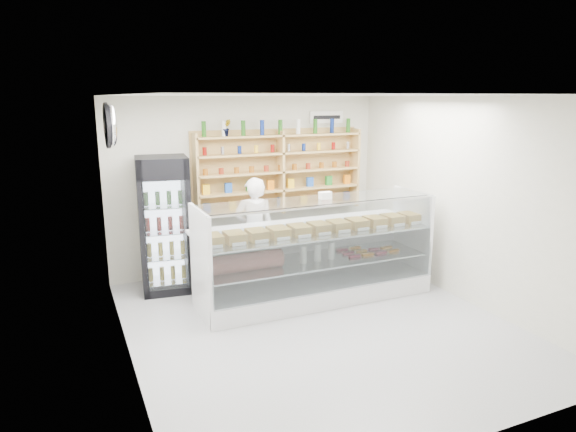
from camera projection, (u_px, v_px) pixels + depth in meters
name	position (u px, v px, depth m)	size (l,w,h in m)	color
room	(319.00, 216.00, 6.10)	(5.00, 5.00, 5.00)	#A8A8AD
display_counter	(315.00, 272.00, 7.20)	(3.30, 0.99, 1.43)	white
shop_worker	(254.00, 231.00, 7.74)	(0.59, 0.39, 1.63)	white
drinks_cooler	(165.00, 225.00, 7.39)	(0.78, 0.77, 1.97)	black
wall_shelving	(281.00, 172.00, 8.34)	(2.84, 0.28, 1.33)	tan
potted_plant	(226.00, 128.00, 7.82)	(0.14, 0.11, 0.26)	#1E6626
security_mirror	(111.00, 126.00, 6.08)	(0.15, 0.50, 0.50)	silver
wall_sign	(326.00, 117.00, 8.62)	(0.62, 0.03, 0.20)	white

